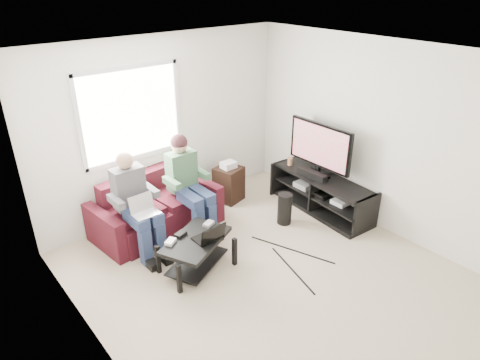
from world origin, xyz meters
name	(u,v)px	position (x,y,z in m)	size (l,w,h in m)	color
floor	(269,276)	(0.00, 0.00, 0.00)	(4.50, 4.50, 0.00)	beige
ceiling	(277,57)	(0.00, 0.00, 2.60)	(4.50, 4.50, 0.00)	white
wall_back	(165,127)	(0.00, 2.25, 1.30)	(4.50, 4.50, 0.00)	silver
wall_left	(94,250)	(-2.00, 0.00, 1.30)	(4.50, 4.50, 0.00)	silver
wall_right	(380,138)	(2.00, 0.00, 1.30)	(4.50, 4.50, 0.00)	silver
window	(131,114)	(-0.50, 2.23, 1.60)	(1.48, 0.04, 1.28)	white
sofa	(155,210)	(-0.51, 1.82, 0.30)	(1.77, 0.94, 0.79)	#471116
person_left	(135,200)	(-0.91, 1.53, 0.72)	(0.40, 0.70, 1.32)	navy
person_right	(187,178)	(-0.11, 1.55, 0.78)	(0.40, 0.71, 1.37)	navy
laptop_silver	(145,210)	(-0.91, 1.29, 0.69)	(0.32, 0.22, 0.24)	silver
coffee_table	(196,247)	(-0.58, 0.69, 0.32)	(1.01, 0.85, 0.44)	black
laptop_black	(208,230)	(-0.46, 0.61, 0.56)	(0.34, 0.24, 0.24)	black
controller_a	(170,242)	(-0.86, 0.81, 0.46)	(0.14, 0.09, 0.04)	silver
controller_b	(181,234)	(-0.68, 0.87, 0.46)	(0.14, 0.09, 0.04)	black
controller_c	(209,224)	(-0.28, 0.84, 0.46)	(0.14, 0.09, 0.04)	gray
tv_stand	(321,196)	(1.70, 0.66, 0.25)	(0.64, 1.72, 0.56)	black
tv	(320,147)	(1.70, 0.76, 1.02)	(0.12, 1.10, 0.81)	black
soundbar	(312,174)	(1.58, 0.76, 0.61)	(0.12, 0.50, 0.10)	black
drink_cup	(290,161)	(1.65, 1.29, 0.62)	(0.08, 0.08, 0.12)	#AF754B
console_white	(342,201)	(1.70, 0.26, 0.32)	(0.30, 0.22, 0.06)	silver
console_grey	(306,184)	(1.70, 0.96, 0.33)	(0.34, 0.26, 0.08)	gray
console_black	(324,192)	(1.70, 0.61, 0.33)	(0.38, 0.30, 0.07)	black
subwoofer	(285,209)	(1.01, 0.75, 0.23)	(0.21, 0.21, 0.47)	black
keyboard_floor	(333,223)	(1.54, 0.28, 0.01)	(0.16, 0.47, 0.03)	black
end_table	(229,183)	(0.83, 1.83, 0.30)	(0.38, 0.38, 0.66)	black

